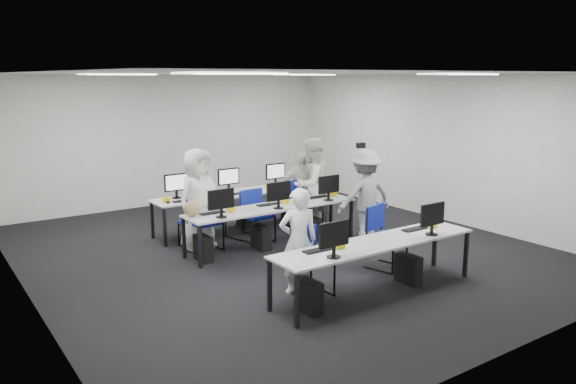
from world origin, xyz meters
TOP-DOWN VIEW (x-y plane):
  - room at (0.00, 0.00)m, footprint 9.00×9.02m
  - ceiling_panels at (0.00, 0.00)m, footprint 5.20×4.60m
  - desk_front at (0.00, -2.40)m, footprint 3.20×0.70m
  - desk_mid at (0.00, 0.20)m, footprint 3.20×0.70m
  - desk_back at (0.00, 1.60)m, footprint 3.20×0.70m
  - equipment_front at (-0.19, -2.42)m, footprint 2.51×0.41m
  - equipment_mid at (-0.19, 0.18)m, footprint 2.91×0.41m
  - equipment_back at (0.19, 1.62)m, footprint 2.91×0.41m
  - chair_0 at (-0.76, -1.95)m, footprint 0.47×0.51m
  - chair_1 at (0.85, -1.72)m, footprint 0.60×0.63m
  - chair_2 at (-1.05, 0.73)m, footprint 0.51×0.55m
  - chair_3 at (-0.03, 0.64)m, footprint 0.48×0.52m
  - chair_4 at (1.18, 0.81)m, footprint 0.60×0.63m
  - chair_5 at (-1.10, 1.03)m, footprint 0.53×0.55m
  - chair_6 at (-0.13, 1.03)m, footprint 0.54×0.57m
  - chair_7 at (1.21, 1.14)m, footprint 0.59×0.62m
  - handbag at (-1.45, 0.36)m, footprint 0.34×0.25m
  - student_0 at (-0.88, -1.80)m, footprint 0.63×0.51m
  - student_1 at (1.25, 0.75)m, footprint 0.99×0.84m
  - student_2 at (-1.10, 0.86)m, footprint 0.99×0.80m
  - student_3 at (1.21, 1.03)m, footprint 0.97×0.70m
  - photographer at (1.61, -0.40)m, footprint 1.17×0.79m
  - dslr_camera at (1.64, -0.22)m, footprint 0.17×0.20m

SIDE VIEW (x-z plane):
  - chair_5 at x=-1.10m, z-range -0.16..0.70m
  - chair_0 at x=-0.76m, z-range -0.17..0.76m
  - chair_6 at x=-0.13m, z-range -0.17..0.76m
  - chair_3 at x=-0.03m, z-range -0.17..0.76m
  - chair_7 at x=1.21m, z-range -0.17..0.77m
  - chair_2 at x=-1.05m, z-range -0.18..0.79m
  - chair_4 at x=1.18m, z-range -0.18..0.79m
  - chair_1 at x=0.85m, z-range -0.18..0.80m
  - equipment_mid at x=-0.19m, z-range -0.24..0.95m
  - equipment_back at x=0.19m, z-range -0.24..0.95m
  - equipment_front at x=-0.19m, z-range -0.24..0.95m
  - desk_front at x=0.00m, z-range 0.32..1.05m
  - desk_mid at x=0.00m, z-range 0.32..1.05m
  - desk_back at x=0.00m, z-range 0.32..1.05m
  - student_0 at x=-0.88m, z-range 0.00..1.49m
  - student_3 at x=1.21m, z-range 0.00..1.53m
  - photographer at x=1.61m, z-range 0.00..1.67m
  - handbag at x=-1.45m, z-range 0.73..0.98m
  - student_2 at x=-1.10m, z-range 0.00..1.76m
  - student_1 at x=1.25m, z-range 0.00..1.79m
  - room at x=0.00m, z-range 0.00..3.00m
  - dslr_camera at x=1.64m, z-range 1.68..1.78m
  - ceiling_panels at x=0.00m, z-range 2.98..2.99m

